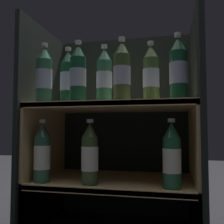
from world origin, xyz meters
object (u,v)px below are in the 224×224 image
(bottle_upper_front_0, at_px, (44,76))
(bottle_upper_front_2, at_px, (122,73))
(bottle_upper_front_3, at_px, (178,70))
(bottle_lower_front_0, at_px, (42,154))
(bottle_upper_front_1, at_px, (78,75))
(bottle_upper_back_0, at_px, (68,79))
(bottle_lower_front_1, at_px, (90,155))
(bottle_upper_back_1, at_px, (104,77))
(bottle_lower_front_2, at_px, (172,157))
(bottle_upper_back_2, at_px, (151,75))

(bottle_upper_front_0, bearing_deg, bottle_upper_front_2, -0.00)
(bottle_upper_front_3, relative_size, bottle_lower_front_0, 1.00)
(bottle_upper_front_1, bearing_deg, bottle_upper_back_0, 134.81)
(bottle_lower_front_1, bearing_deg, bottle_upper_front_0, 180.00)
(bottle_upper_front_1, bearing_deg, bottle_lower_front_1, 0.00)
(bottle_upper_back_1, xyz_separation_m, bottle_lower_front_2, (0.27, -0.07, -0.32))
(bottle_upper_front_2, xyz_separation_m, bottle_lower_front_2, (0.18, 0.00, -0.32))
(bottle_upper_front_1, xyz_separation_m, bottle_upper_front_3, (0.39, 0.00, -0.00))
(bottle_upper_front_3, relative_size, bottle_lower_front_1, 1.00)
(bottle_lower_front_2, bearing_deg, bottle_upper_front_0, 180.00)
(bottle_upper_front_1, height_order, bottle_lower_front_1, bottle_upper_front_1)
(bottle_upper_back_0, height_order, bottle_lower_front_1, bottle_upper_back_0)
(bottle_upper_front_0, relative_size, bottle_upper_back_1, 1.00)
(bottle_upper_back_2, relative_size, bottle_lower_front_1, 1.00)
(bottle_upper_front_3, xyz_separation_m, bottle_upper_back_0, (-0.47, 0.07, 0.00))
(bottle_upper_back_0, xyz_separation_m, bottle_lower_front_0, (-0.08, -0.07, -0.32))
(bottle_upper_front_1, distance_m, bottle_lower_front_0, 0.35)
(bottle_upper_back_0, bearing_deg, bottle_upper_front_3, -9.08)
(bottle_upper_front_1, xyz_separation_m, bottle_upper_back_1, (0.09, 0.07, 0.00))
(bottle_upper_back_2, bearing_deg, bottle_lower_front_2, -43.81)
(bottle_upper_front_1, height_order, bottle_upper_back_1, same)
(bottle_upper_back_1, bearing_deg, bottle_upper_back_2, 0.00)
(bottle_upper_back_2, bearing_deg, bottle_upper_back_1, 180.00)
(bottle_upper_front_1, relative_size, bottle_upper_front_2, 1.00)
(bottle_lower_front_0, xyz_separation_m, bottle_lower_front_1, (0.20, 0.00, 0.00))
(bottle_upper_front_1, height_order, bottle_upper_front_3, same)
(bottle_upper_back_2, relative_size, bottle_lower_front_2, 1.00)
(bottle_upper_front_0, height_order, bottle_upper_back_0, same)
(bottle_upper_front_1, relative_size, bottle_upper_back_2, 1.00)
(bottle_upper_front_1, distance_m, bottle_lower_front_2, 0.48)
(bottle_lower_front_1, relative_size, bottle_lower_front_2, 1.00)
(bottle_upper_back_2, bearing_deg, bottle_lower_front_1, -162.33)
(bottle_upper_front_1, distance_m, bottle_upper_back_2, 0.30)
(bottle_upper_front_3, height_order, bottle_upper_back_2, same)
(bottle_upper_front_3, distance_m, bottle_upper_back_0, 0.47)
(bottle_upper_back_0, bearing_deg, bottle_upper_back_1, 0.00)
(bottle_lower_front_2, bearing_deg, bottle_upper_front_3, 0.00)
(bottle_upper_back_0, distance_m, bottle_lower_front_2, 0.55)
(bottle_upper_back_2, bearing_deg, bottle_upper_back_0, 180.00)
(bottle_upper_front_3, height_order, bottle_lower_front_2, bottle_upper_front_3)
(bottle_upper_front_3, distance_m, bottle_upper_back_1, 0.31)
(bottle_upper_front_3, distance_m, bottle_upper_back_2, 0.13)
(bottle_upper_front_2, distance_m, bottle_upper_back_0, 0.27)
(bottle_upper_front_1, height_order, bottle_upper_back_2, same)
(bottle_upper_back_1, relative_size, bottle_lower_front_1, 1.00)
(bottle_upper_back_0, relative_size, bottle_lower_front_0, 1.00)
(bottle_lower_front_0, bearing_deg, bottle_upper_front_1, 0.00)
(bottle_upper_front_3, bearing_deg, bottle_upper_front_0, 180.00)
(bottle_upper_front_1, relative_size, bottle_upper_back_1, 1.00)
(bottle_upper_back_1, xyz_separation_m, bottle_lower_front_1, (-0.04, -0.07, -0.32))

